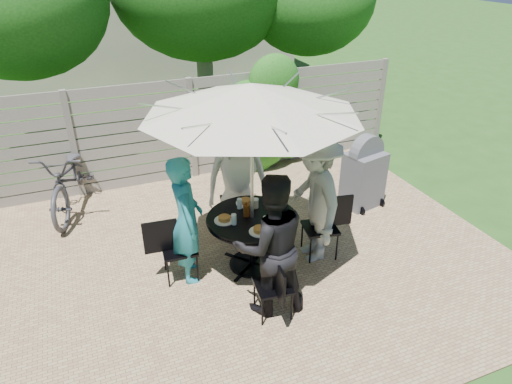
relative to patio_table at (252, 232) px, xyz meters
name	(u,v)px	position (x,y,z in m)	size (l,w,h in m)	color
patio_table	(252,232)	(0.00, 0.00, 0.00)	(1.30, 1.30, 0.76)	black
umbrella	(252,99)	(0.00, 0.00, 1.77)	(2.86, 2.86, 2.48)	silver
chair_back	(236,212)	(0.12, 0.96, -0.25)	(0.54, 0.71, 0.94)	black
person_back	(238,179)	(0.10, 0.82, 0.38)	(0.89, 0.58, 1.82)	silver
chair_left	(179,260)	(-0.96, 0.12, -0.26)	(0.66, 0.46, 0.89)	black
person_left	(187,220)	(-0.82, 0.10, 0.32)	(0.62, 0.40, 1.69)	teal
chair_front	(273,297)	(-0.12, -0.96, -0.28)	(0.45, 0.62, 0.84)	black
person_front	(271,246)	(-0.10, -0.82, 0.34)	(0.85, 0.66, 1.75)	black
chair_right	(320,238)	(0.96, -0.12, -0.26)	(0.68, 0.50, 0.90)	black
person_right	(314,198)	(0.82, -0.10, 0.39)	(1.19, 0.68, 1.84)	#A2A39E
plate_back	(245,202)	(0.05, 0.36, 0.25)	(0.26, 0.26, 0.06)	white
plate_left	(224,219)	(-0.36, 0.05, 0.25)	(0.26, 0.26, 0.06)	white
plate_front	(260,230)	(-0.05, -0.36, 0.25)	(0.26, 0.26, 0.06)	white
plate_right	(279,212)	(0.36, -0.05, 0.25)	(0.26, 0.26, 0.06)	white
glass_back	(239,204)	(-0.07, 0.27, 0.30)	(0.07, 0.07, 0.14)	silver
glass_left	(234,219)	(-0.27, -0.07, 0.30)	(0.07, 0.07, 0.14)	silver
glass_front	(266,222)	(0.07, -0.27, 0.30)	(0.07, 0.07, 0.14)	silver
syrup_jug	(247,210)	(-0.05, 0.06, 0.31)	(0.09, 0.09, 0.16)	#59280C
coffee_cup	(255,204)	(0.13, 0.21, 0.29)	(0.08, 0.08, 0.12)	#C6B293
bicycle	(72,177)	(-2.10, 2.54, 0.02)	(0.73, 2.09, 1.10)	#333338
bbq_grill	(364,174)	(2.27, 0.85, 0.03)	(0.70, 0.59, 1.24)	#545459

